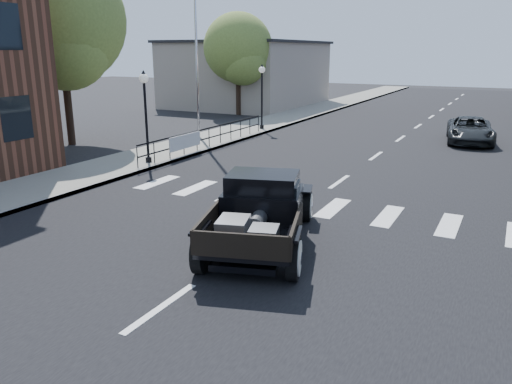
% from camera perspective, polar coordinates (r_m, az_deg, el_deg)
% --- Properties ---
extents(ground, '(120.00, 120.00, 0.00)m').
position_cam_1_polar(ground, '(11.54, -1.59, -6.76)').
color(ground, black).
rests_on(ground, ground).
extents(road, '(14.00, 80.00, 0.02)m').
position_cam_1_polar(road, '(25.24, 15.24, 5.20)').
color(road, black).
rests_on(road, ground).
extents(road_markings, '(12.00, 60.00, 0.06)m').
position_cam_1_polar(road_markings, '(20.47, 12.14, 2.98)').
color(road_markings, silver).
rests_on(road_markings, ground).
extents(sidewalk_left, '(3.00, 80.00, 0.15)m').
position_cam_1_polar(sidewalk_left, '(28.23, -1.91, 6.96)').
color(sidewalk_left, gray).
rests_on(sidewalk_left, ground).
extents(low_building_left, '(10.00, 12.00, 5.00)m').
position_cam_1_polar(low_building_left, '(42.46, -0.96, 13.24)').
color(low_building_left, '#A19587').
rests_on(low_building_left, ground).
extents(railing, '(0.08, 10.00, 1.00)m').
position_cam_1_polar(railing, '(23.30, -5.39, 6.44)').
color(railing, black).
rests_on(railing, sidewalk_left).
extents(banner, '(0.04, 2.20, 0.60)m').
position_cam_1_polar(banner, '(21.66, -8.07, 5.10)').
color(banner, silver).
rests_on(banner, sidewalk_left).
extents(lamp_post_b, '(0.36, 0.36, 3.57)m').
position_cam_1_polar(lamp_post_b, '(20.10, -12.45, 8.34)').
color(lamp_post_b, black).
rests_on(lamp_post_b, sidewalk_left).
extents(lamp_post_c, '(0.36, 0.36, 3.57)m').
position_cam_1_polar(lamp_post_c, '(28.46, 0.67, 10.81)').
color(lamp_post_c, black).
rests_on(lamp_post_c, sidewalk_left).
extents(flagpole, '(0.12, 0.12, 11.72)m').
position_cam_1_polar(flagpole, '(25.75, -6.94, 19.25)').
color(flagpole, silver).
rests_on(flagpole, sidewalk_left).
extents(big_tree_near, '(6.02, 6.02, 8.85)m').
position_cam_1_polar(big_tree_near, '(25.84, -21.22, 14.80)').
color(big_tree_near, '#5A6F2F').
rests_on(big_tree_near, ground).
extents(big_tree_far, '(4.79, 4.79, 7.03)m').
position_cam_1_polar(big_tree_far, '(35.97, -2.05, 14.38)').
color(big_tree_far, '#5A6F2F').
rests_on(big_tree_far, ground).
extents(hotrod_pickup, '(3.70, 5.46, 1.73)m').
position_cam_1_polar(hotrod_pickup, '(11.60, 0.58, -2.08)').
color(hotrod_pickup, black).
rests_on(hotrod_pickup, ground).
extents(second_car, '(2.70, 4.78, 1.26)m').
position_cam_1_polar(second_car, '(27.05, 23.28, 6.49)').
color(second_car, black).
rests_on(second_car, ground).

